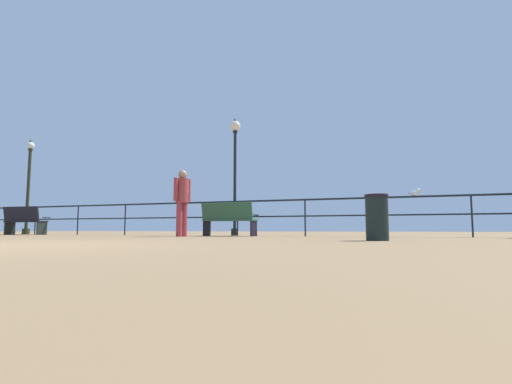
{
  "coord_description": "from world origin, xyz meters",
  "views": [
    {
      "loc": [
        4.74,
        -3.12,
        0.2
      ],
      "look_at": [
        0.79,
        7.21,
        1.26
      ],
      "focal_mm": 27.37,
      "sensor_mm": 36.0,
      "label": 1
    }
  ],
  "objects_px": {
    "bench_near_left": "(228,217)",
    "seagull_on_rail": "(415,193)",
    "lamppost_left": "(28,183)",
    "person_by_bench": "(182,198)",
    "trash_bin": "(377,217)",
    "lamppost_center": "(235,160)",
    "bench_far_left": "(24,219)"
  },
  "relations": [
    {
      "from": "lamppost_left",
      "to": "trash_bin",
      "type": "distance_m",
      "value": 14.21
    },
    {
      "from": "lamppost_left",
      "to": "seagull_on_rail",
      "type": "height_order",
      "value": "lamppost_left"
    },
    {
      "from": "lamppost_center",
      "to": "seagull_on_rail",
      "type": "xyz_separation_m",
      "value": [
        5.25,
        -0.33,
        -1.24
      ]
    },
    {
      "from": "lamppost_left",
      "to": "trash_bin",
      "type": "height_order",
      "value": "lamppost_left"
    },
    {
      "from": "bench_far_left",
      "to": "lamppost_center",
      "type": "height_order",
      "value": "lamppost_center"
    },
    {
      "from": "lamppost_left",
      "to": "person_by_bench",
      "type": "distance_m",
      "value": 8.58
    },
    {
      "from": "seagull_on_rail",
      "to": "person_by_bench",
      "type": "bearing_deg",
      "value": -164.73
    },
    {
      "from": "lamppost_center",
      "to": "trash_bin",
      "type": "height_order",
      "value": "lamppost_center"
    },
    {
      "from": "lamppost_left",
      "to": "lamppost_center",
      "type": "bearing_deg",
      "value": 0.0
    },
    {
      "from": "lamppost_left",
      "to": "person_by_bench",
      "type": "relative_size",
      "value": 2.08
    },
    {
      "from": "lamppost_left",
      "to": "seagull_on_rail",
      "type": "relative_size",
      "value": 11.04
    },
    {
      "from": "seagull_on_rail",
      "to": "trash_bin",
      "type": "bearing_deg",
      "value": -101.0
    },
    {
      "from": "bench_near_left",
      "to": "lamppost_left",
      "type": "xyz_separation_m",
      "value": [
        -9.24,
        0.99,
        1.49
      ]
    },
    {
      "from": "lamppost_left",
      "to": "seagull_on_rail",
      "type": "bearing_deg",
      "value": -1.34
    },
    {
      "from": "bench_far_left",
      "to": "bench_near_left",
      "type": "xyz_separation_m",
      "value": [
        8.11,
        0.01,
        -0.01
      ]
    },
    {
      "from": "seagull_on_rail",
      "to": "bench_far_left",
      "type": "bearing_deg",
      "value": -177.09
    },
    {
      "from": "bench_far_left",
      "to": "seagull_on_rail",
      "type": "height_order",
      "value": "seagull_on_rail"
    },
    {
      "from": "person_by_bench",
      "to": "bench_far_left",
      "type": "bearing_deg",
      "value": 172.4
    },
    {
      "from": "lamppost_left",
      "to": "seagull_on_rail",
      "type": "distance_m",
      "value": 14.27
    },
    {
      "from": "bench_near_left",
      "to": "person_by_bench",
      "type": "xyz_separation_m",
      "value": [
        -0.94,
        -0.96,
        0.51
      ]
    },
    {
      "from": "lamppost_center",
      "to": "trash_bin",
      "type": "relative_size",
      "value": 4.68
    },
    {
      "from": "bench_near_left",
      "to": "trash_bin",
      "type": "relative_size",
      "value": 2.01
    },
    {
      "from": "bench_near_left",
      "to": "seagull_on_rail",
      "type": "bearing_deg",
      "value": 7.51
    },
    {
      "from": "lamppost_center",
      "to": "bench_near_left",
      "type": "bearing_deg",
      "value": -76.28
    },
    {
      "from": "person_by_bench",
      "to": "seagull_on_rail",
      "type": "relative_size",
      "value": 5.3
    },
    {
      "from": "bench_far_left",
      "to": "lamppost_left",
      "type": "distance_m",
      "value": 2.11
    },
    {
      "from": "lamppost_center",
      "to": "seagull_on_rail",
      "type": "bearing_deg",
      "value": -3.62
    },
    {
      "from": "lamppost_left",
      "to": "lamppost_center",
      "type": "relative_size",
      "value": 1.01
    },
    {
      "from": "lamppost_center",
      "to": "lamppost_left",
      "type": "bearing_deg",
      "value": 180.0
    },
    {
      "from": "bench_far_left",
      "to": "lamppost_center",
      "type": "xyz_separation_m",
      "value": [
        7.87,
        1.0,
        1.84
      ]
    },
    {
      "from": "bench_near_left",
      "to": "trash_bin",
      "type": "height_order",
      "value": "bench_near_left"
    },
    {
      "from": "trash_bin",
      "to": "person_by_bench",
      "type": "bearing_deg",
      "value": 158.0
    }
  ]
}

